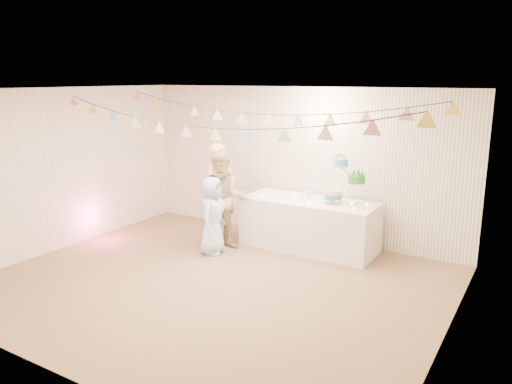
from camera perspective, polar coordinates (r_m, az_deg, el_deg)
The scene contains 25 objects.
floor at distance 6.96m, azimuth -4.90°, elevation -10.36°, with size 6.00×6.00×0.00m, color brown.
ceiling at distance 6.39m, azimuth -5.36°, elevation 11.57°, with size 6.00×6.00×0.00m, color white.
back_wall at distance 8.66m, azimuth 4.70°, elevation 3.29°, with size 6.00×6.00×0.00m, color white.
front_wall at distance 4.85m, azimuth -22.90°, elevation -5.52°, with size 6.00×6.00×0.00m, color white.
left_wall at distance 8.64m, azimuth -21.41°, elevation 2.41°, with size 5.00×5.00×0.00m, color white.
right_wall at distance 5.41m, azimuth 21.57°, elevation -3.54°, with size 5.00×5.00×0.00m, color white.
table at distance 8.20m, azimuth 6.08°, elevation -3.69°, with size 2.18×0.87×0.82m, color silver.
cake_stand at distance 7.86m, azimuth 9.99°, elevation 0.80°, with size 0.66×0.39×0.74m, color silver, non-canonical shape.
cake_bottom at distance 7.92m, azimuth 8.74°, elevation -1.16°, with size 0.31×0.31×0.15m, color teal, non-canonical shape.
cake_middle at distance 7.88m, azimuth 11.44°, elevation 0.68°, with size 0.27×0.27×0.22m, color #1F7C1B, non-canonical shape.
cake_top_tier at distance 7.80m, azimuth 9.57°, elevation 2.65°, with size 0.25×0.25×0.19m, color #4C9CF0, non-canonical shape.
platter at distance 8.30m, azimuth 2.55°, elevation -0.92°, with size 0.30×0.30×0.02m, color white.
posy at distance 8.16m, azimuth 5.95°, elevation -0.75°, with size 0.13×0.13×0.15m, color white, non-canonical shape.
person_adult_a at distance 8.37m, azimuth -4.09°, elevation -0.20°, with size 0.62×0.41×1.70m, color #FFAE85.
person_adult_b at distance 8.04m, azimuth -3.69°, elevation -1.00°, with size 0.79×0.61×1.62m, color tan.
person_child at distance 7.90m, azimuth -5.00°, elevation -2.69°, with size 0.61×0.40×1.25m, color #B3D4FE.
bunting_back at distance 7.32m, azimuth -0.13°, elevation 9.84°, with size 5.60×1.10×0.40m, color pink, non-canonical shape.
bunting_front at distance 6.25m, azimuth -6.40°, elevation 8.94°, with size 5.60×0.90×0.36m, color #72A5E5, non-canonical shape.
tealight_0 at distance 8.32m, azimuth 0.72°, elevation -0.35°, with size 0.04×0.04×0.03m, color #FFD88C.
tealight_1 at distance 8.39m, azimuth 4.51°, elevation -0.27°, with size 0.04×0.04×0.03m, color #FFD88C.
tealight_2 at distance 7.85m, azimuth 6.13°, elevation -1.24°, with size 0.04×0.04×0.03m, color #FFD88C.
tealight_3 at distance 8.15m, azimuth 9.04°, elevation -0.80°, with size 0.04×0.04×0.03m, color #FFD88C.
tealight_4 at distance 7.63m, azimuth 11.16°, elevation -1.84°, with size 0.04×0.04×0.03m, color #FFD88C.
tealight_5 at distance 7.90m, azimuth 12.54°, elevation -1.39°, with size 0.04×0.04×0.03m, color #FFD88C.
tealight_6 at distance 7.92m, azimuth 10.91°, elevation -1.28°, with size 0.04×0.04×0.03m, color #FFD88C.
Camera 1 is at (3.79, -5.15, 2.75)m, focal length 35.00 mm.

